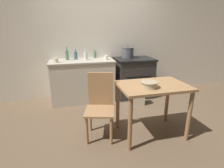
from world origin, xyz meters
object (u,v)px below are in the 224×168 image
(mixing_bowl_large, at_px, (149,84))
(bottle_left, at_px, (95,55))
(stock_pot, at_px, (128,53))
(bottle_far_left, at_px, (76,56))
(stove, at_px, (133,77))
(work_table, at_px, (153,94))
(cup_center, at_px, (106,58))
(bottle_mid_left, at_px, (67,55))
(cup_center_right, at_px, (56,60))
(bottle_center_left, at_px, (86,56))
(flour_sack, at_px, (138,96))
(chair, at_px, (100,104))

(mixing_bowl_large, xyz_separation_m, bottle_left, (-0.42, 1.86, 0.13))
(stock_pot, distance_m, bottle_far_left, 1.14)
(stove, xyz_separation_m, work_table, (-0.31, -1.53, 0.20))
(mixing_bowl_large, bearing_deg, cup_center, 98.09)
(bottle_mid_left, bearing_deg, cup_center_right, -134.93)
(mixing_bowl_large, bearing_deg, bottle_center_left, 110.43)
(cup_center, bearing_deg, work_table, -77.32)
(stove, xyz_separation_m, cup_center_right, (-1.66, -0.09, 0.48))
(stove, xyz_separation_m, bottle_center_left, (-1.06, 0.10, 0.52))
(work_table, xyz_separation_m, flour_sack, (0.21, 1.01, -0.45))
(chair, xyz_separation_m, bottle_far_left, (-0.23, 1.54, 0.48))
(cup_center, bearing_deg, flour_sack, -42.05)
(bottle_far_left, bearing_deg, bottle_left, 7.79)
(work_table, bearing_deg, mixing_bowl_large, -139.12)
(stove, relative_size, mixing_bowl_large, 3.84)
(mixing_bowl_large, relative_size, bottle_mid_left, 0.86)
(work_table, bearing_deg, stock_pot, 83.64)
(bottle_left, distance_m, cup_center, 0.32)
(chair, relative_size, cup_center, 10.76)
(mixing_bowl_large, xyz_separation_m, cup_center, (-0.23, 1.60, 0.10))
(bottle_far_left, xyz_separation_m, cup_center_right, (-0.39, -0.27, -0.04))
(work_table, xyz_separation_m, mixing_bowl_large, (-0.11, -0.10, 0.18))
(bottle_far_left, distance_m, cup_center, 0.65)
(chair, bearing_deg, cup_center, 89.68)
(flour_sack, bearing_deg, stove, 79.55)
(flour_sack, xyz_separation_m, cup_center_right, (-1.56, 0.43, 0.74))
(work_table, xyz_separation_m, chair, (-0.72, 0.17, -0.16))
(bottle_far_left, height_order, cup_center, bottle_far_left)
(bottle_far_left, xyz_separation_m, bottle_mid_left, (-0.18, -0.05, 0.02))
(bottle_center_left, bearing_deg, stock_pot, -1.34)
(bottle_mid_left, bearing_deg, stock_pot, -2.01)
(stock_pot, bearing_deg, mixing_bowl_large, -99.67)
(mixing_bowl_large, distance_m, bottle_left, 1.91)
(stock_pot, xyz_separation_m, bottle_center_left, (-0.93, 0.02, -0.04))
(bottle_far_left, xyz_separation_m, cup_center, (0.61, -0.20, -0.04))
(flour_sack, relative_size, bottle_left, 2.08)
(cup_center_right, bearing_deg, chair, -63.73)
(stock_pot, xyz_separation_m, bottle_far_left, (-1.13, 0.10, -0.04))
(cup_center, xyz_separation_m, cup_center_right, (-1.01, -0.07, -0.00))
(work_table, height_order, cup_center_right, cup_center_right)
(stove, distance_m, bottle_mid_left, 1.54)
(chair, distance_m, stock_pot, 1.77)
(chair, relative_size, bottle_mid_left, 3.47)
(mixing_bowl_large, height_order, bottle_left, bottle_left)
(stock_pot, xyz_separation_m, cup_center, (-0.52, -0.10, -0.07))
(cup_center, bearing_deg, bottle_far_left, 162.03)
(work_table, xyz_separation_m, bottle_center_left, (-0.75, 1.63, 0.32))
(chair, bearing_deg, bottle_mid_left, 121.15)
(stove, relative_size, bottle_left, 4.79)
(bottle_mid_left, distance_m, cup_center_right, 0.31)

